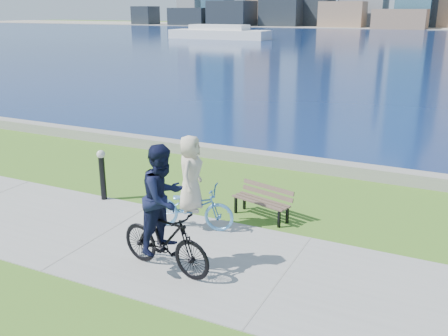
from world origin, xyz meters
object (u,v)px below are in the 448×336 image
Objects in this scene: bollard_lamp at (102,172)px; cyclist_man at (164,220)px; park_bench at (263,199)px; cyclist_woman at (191,195)px.

cyclist_man is at bearing -35.26° from bollard_lamp.
bollard_lamp is (-3.96, -0.75, 0.29)m from park_bench.
park_bench is at bearing -3.84° from cyclist_man.
cyclist_man reaches higher than park_bench.
bollard_lamp is at bearing 63.00° from cyclist_man.
bollard_lamp is 2.86m from cyclist_woman.
bollard_lamp reaches higher than park_bench.
cyclist_woman is 0.87× the size of cyclist_man.
park_bench is 4.04m from bollard_lamp.
cyclist_woman reaches higher than park_bench.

